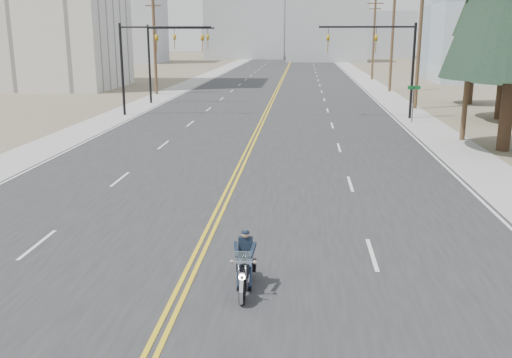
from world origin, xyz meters
The scene contains 21 objects.
ground_plane centered at (0.00, 0.00, 0.00)m, with size 400.00×400.00×0.00m, color #776D56.
road centered at (0.00, 70.00, 0.01)m, with size 20.00×200.00×0.01m, color #303033.
sidewalk_left centered at (-11.50, 70.00, 0.01)m, with size 3.00×200.00×0.01m, color #A5A5A0.
sidewalk_right centered at (11.50, 70.00, 0.01)m, with size 3.00×200.00×0.01m, color #A5A5A0.
traffic_mast_left centered at (-8.98, 32.00, 4.94)m, with size 7.10×0.26×7.00m.
traffic_mast_right centered at (8.98, 32.00, 4.94)m, with size 7.10×0.26×7.00m.
traffic_mast_far centered at (-9.31, 40.00, 4.87)m, with size 6.10×0.26×7.00m.
street_sign centered at (10.80, 30.00, 1.80)m, with size 0.90×0.06×2.62m.
utility_pole_b centered at (12.50, 23.00, 5.98)m, with size 2.20×0.30×11.50m.
utility_pole_c centered at (12.50, 38.00, 5.73)m, with size 2.20×0.30×11.00m.
utility_pole_d centered at (12.50, 53.00, 5.98)m, with size 2.20×0.30×11.50m.
utility_pole_e centered at (12.50, 70.00, 5.73)m, with size 2.20×0.30×11.00m.
utility_pole_left centered at (-12.50, 48.00, 5.48)m, with size 2.20×0.30×10.50m.
haze_bldg_a centered at (-35.00, 115.00, 11.00)m, with size 14.00×12.00×22.00m, color #B7BCC6.
haze_bldg_b centered at (8.00, 125.00, 7.00)m, with size 18.00×14.00×14.00m, color #ADB2B7.
haze_bldg_c centered at (40.00, 110.00, 9.00)m, with size 16.00×12.00×18.00m, color #B7BCC6.
haze_bldg_d centered at (-12.00, 140.00, 13.00)m, with size 20.00×15.00×26.00m, color #ADB2B7.
haze_bldg_e centered at (25.00, 150.00, 6.00)m, with size 14.00×14.00×12.00m, color #B7BCC6.
haze_bldg_f centered at (-50.00, 130.00, 8.00)m, with size 12.00×12.00×16.00m, color #ADB2B7.
motorcyclist centered at (1.57, 1.38, 0.75)m, with size 0.83×1.93×1.51m, color black, non-canonical shape.
conifer_far centered at (17.95, 41.77, 7.75)m, with size 5.04×5.04×13.51m.
Camera 1 is at (2.91, -11.61, 6.21)m, focal length 40.00 mm.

